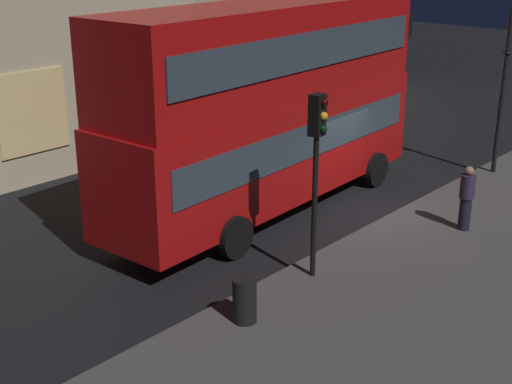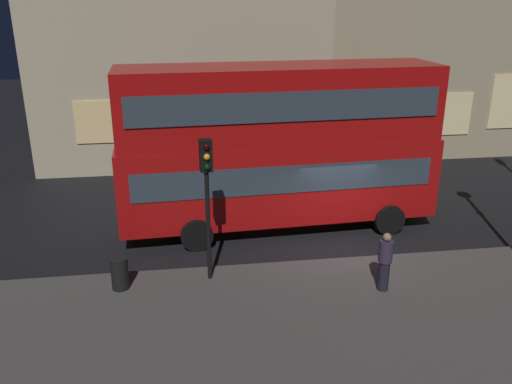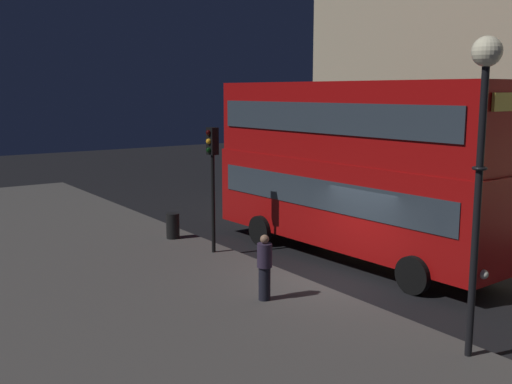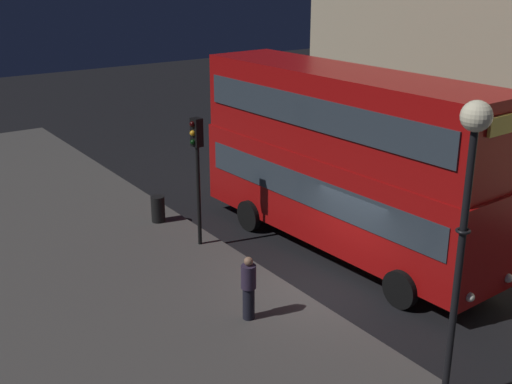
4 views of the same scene
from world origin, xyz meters
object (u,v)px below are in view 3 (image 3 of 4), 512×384
(double_decker_bus, at_px, (350,162))
(street_lamp, at_px, (483,118))
(traffic_light_near_kerb, at_px, (212,163))
(litter_bin, at_px, (173,226))
(pedestrian, at_px, (265,267))

(double_decker_bus, height_order, street_lamp, street_lamp)
(double_decker_bus, distance_m, traffic_light_near_kerb, 4.30)
(double_decker_bus, relative_size, traffic_light_near_kerb, 2.68)
(street_lamp, bearing_deg, litter_bin, -178.20)
(litter_bin, bearing_deg, street_lamp, 1.80)
(pedestrian, bearing_deg, traffic_light_near_kerb, -165.97)
(litter_bin, bearing_deg, double_decker_bus, 36.67)
(double_decker_bus, bearing_deg, traffic_light_near_kerb, -128.90)
(traffic_light_near_kerb, bearing_deg, double_decker_bus, 47.31)
(pedestrian, relative_size, litter_bin, 1.86)
(street_lamp, bearing_deg, traffic_light_near_kerb, -178.97)
(double_decker_bus, bearing_deg, street_lamp, -28.48)
(pedestrian, bearing_deg, litter_bin, -159.18)
(traffic_light_near_kerb, bearing_deg, litter_bin, 178.14)
(double_decker_bus, xyz_separation_m, traffic_light_near_kerb, (-2.53, -3.48, -0.06))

